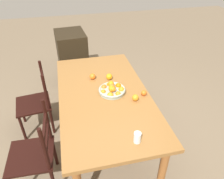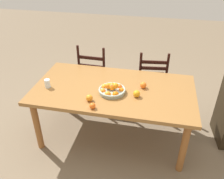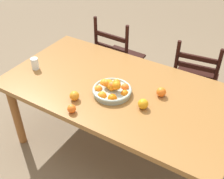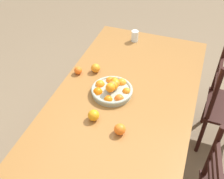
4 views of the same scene
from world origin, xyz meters
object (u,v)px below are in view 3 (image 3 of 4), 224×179
(chair_near_window, at_px, (194,82))
(orange_loose_3, at_px, (72,109))
(chair_by_cabinet, at_px, (118,59))
(orange_loose_0, at_px, (74,96))
(drinking_glass, at_px, (35,64))
(dining_table, at_px, (118,95))
(fruit_bowl, at_px, (112,90))
(orange_loose_2, at_px, (143,104))
(orange_loose_1, at_px, (161,92))

(chair_near_window, bearing_deg, orange_loose_3, 59.19)
(chair_by_cabinet, distance_m, orange_loose_0, 1.19)
(orange_loose_0, bearing_deg, drinking_glass, 163.39)
(dining_table, distance_m, fruit_bowl, 0.16)
(chair_by_cabinet, relative_size, drinking_glass, 9.26)
(chair_near_window, height_order, fruit_bowl, chair_near_window)
(chair_near_window, distance_m, orange_loose_3, 1.43)
(orange_loose_3, bearing_deg, chair_near_window, 66.52)
(orange_loose_2, height_order, orange_loose_3, orange_loose_2)
(dining_table, bearing_deg, fruit_bowl, -91.72)
(chair_near_window, bearing_deg, orange_loose_2, 75.01)
(orange_loose_0, distance_m, drinking_glass, 0.60)
(chair_by_cabinet, distance_m, orange_loose_1, 1.13)
(chair_near_window, relative_size, orange_loose_3, 14.46)
(orange_loose_1, height_order, orange_loose_3, orange_loose_1)
(fruit_bowl, bearing_deg, orange_loose_0, -133.33)
(orange_loose_1, height_order, orange_loose_2, orange_loose_2)
(chair_near_window, distance_m, orange_loose_1, 0.83)
(chair_by_cabinet, height_order, fruit_bowl, chair_by_cabinet)
(chair_by_cabinet, bearing_deg, orange_loose_2, 131.08)
(chair_near_window, relative_size, chair_by_cabinet, 0.96)
(fruit_bowl, xyz_separation_m, orange_loose_1, (0.35, 0.18, -0.00))
(fruit_bowl, height_order, orange_loose_1, fruit_bowl)
(dining_table, bearing_deg, orange_loose_3, -107.14)
(orange_loose_1, distance_m, drinking_glass, 1.14)
(orange_loose_1, height_order, drinking_glass, drinking_glass)
(fruit_bowl, distance_m, orange_loose_0, 0.30)
(orange_loose_2, bearing_deg, orange_loose_1, 74.89)
(orange_loose_1, bearing_deg, chair_by_cabinet, 138.36)
(chair_by_cabinet, distance_m, drinking_glass, 1.05)
(orange_loose_0, height_order, orange_loose_2, orange_loose_2)
(orange_loose_0, bearing_deg, orange_loose_2, 20.72)
(orange_loose_2, bearing_deg, drinking_glass, -179.10)
(chair_by_cabinet, xyz_separation_m, orange_loose_3, (0.33, -1.24, 0.32))
(orange_loose_0, bearing_deg, orange_loose_3, -60.59)
(chair_near_window, distance_m, orange_loose_2, 1.03)
(dining_table, relative_size, orange_loose_3, 29.68)
(chair_by_cabinet, bearing_deg, orange_loose_3, 106.85)
(orange_loose_3, bearing_deg, dining_table, 72.86)
(chair_by_cabinet, xyz_separation_m, fruit_bowl, (0.46, -0.90, 0.33))
(orange_loose_1, relative_size, drinking_glass, 0.73)
(chair_by_cabinet, relative_size, orange_loose_0, 12.92)
(orange_loose_1, bearing_deg, orange_loose_2, -105.11)
(fruit_bowl, bearing_deg, orange_loose_2, -5.64)
(chair_near_window, relative_size, orange_loose_0, 12.43)
(chair_near_window, xyz_separation_m, orange_loose_3, (-0.55, -1.27, 0.33))
(orange_loose_1, bearing_deg, orange_loose_3, -132.79)
(fruit_bowl, bearing_deg, orange_loose_3, -111.30)
(chair_by_cabinet, bearing_deg, drinking_glass, 73.65)
(chair_by_cabinet, bearing_deg, orange_loose_0, 105.05)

